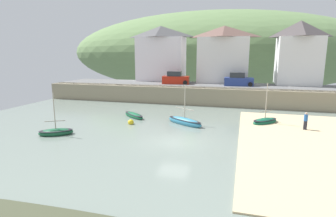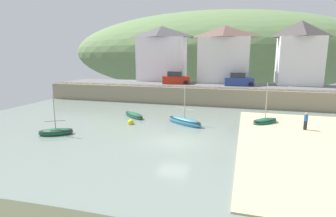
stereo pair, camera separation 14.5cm
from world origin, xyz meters
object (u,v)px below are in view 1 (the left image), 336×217
object	(u,v)px
motorboat_with_cabin	(265,121)
parked_car_near_slipway	(176,79)
waterfront_building_left	(161,53)
fishing_boat_green	(56,132)
waterfront_building_centre	(224,54)
person_on_slipway	(306,120)
sailboat_white_hull	(134,115)
waterfront_building_right	(299,52)
sailboat_nearest_shore	(185,122)
mooring_buoy	(131,122)
parked_car_by_wall	(238,80)

from	to	relation	value
motorboat_with_cabin	parked_car_near_slipway	size ratio (longest dim) A/B	1.01
waterfront_building_left	fishing_boat_green	xyz separation A→B (m)	(-1.61, -26.06, -6.85)
waterfront_building_centre	person_on_slipway	bearing A→B (deg)	-64.25
sailboat_white_hull	person_on_slipway	world-z (taller)	person_on_slipway
fishing_boat_green	person_on_slipway	size ratio (longest dim) A/B	2.38
waterfront_building_right	sailboat_nearest_shore	size ratio (longest dim) A/B	2.21
motorboat_with_cabin	parked_car_near_slipway	xyz separation A→B (m)	(-12.53, 12.61, 2.95)
motorboat_with_cabin	fishing_boat_green	bearing A→B (deg)	160.69
mooring_buoy	waterfront_building_left	bearing A→B (deg)	98.77
waterfront_building_centre	mooring_buoy	xyz separation A→B (m)	(-7.36, -20.89, -6.78)
waterfront_building_centre	motorboat_with_cabin	world-z (taller)	waterfront_building_centre
waterfront_building_left	waterfront_building_right	world-z (taller)	waterfront_building_right
waterfront_building_left	sailboat_white_hull	distance (m)	19.35
sailboat_nearest_shore	motorboat_with_cabin	xyz separation A→B (m)	(7.78, 2.42, -0.03)
sailboat_white_hull	person_on_slipway	bearing A→B (deg)	36.64
person_on_slipway	sailboat_nearest_shore	bearing A→B (deg)	-176.06
fishing_boat_green	parked_car_near_slipway	size ratio (longest dim) A/B	0.90
sailboat_nearest_shore	parked_car_near_slipway	xyz separation A→B (m)	(-4.75, 15.02, 2.92)
waterfront_building_left	parked_car_by_wall	distance (m)	14.46
waterfront_building_right	parked_car_by_wall	size ratio (longest dim) A/B	2.25
sailboat_white_hull	fishing_boat_green	bearing A→B (deg)	-76.37
sailboat_nearest_shore	parked_car_by_wall	distance (m)	16.01
waterfront_building_left	waterfront_building_right	bearing A→B (deg)	0.00
sailboat_white_hull	mooring_buoy	xyz separation A→B (m)	(0.92, -2.96, -0.02)
parked_car_near_slipway	parked_car_by_wall	bearing A→B (deg)	-6.65
waterfront_building_centre	motorboat_with_cabin	xyz separation A→B (m)	(5.67, -17.11, -6.70)
parked_car_by_wall	person_on_slipway	world-z (taller)	parked_car_by_wall
waterfront_building_left	parked_car_near_slipway	world-z (taller)	waterfront_building_left
motorboat_with_cabin	parked_car_by_wall	bearing A→B (deg)	57.74
parked_car_by_wall	mooring_buoy	bearing A→B (deg)	-124.61
person_on_slipway	mooring_buoy	size ratio (longest dim) A/B	2.73
parked_car_by_wall	fishing_boat_green	bearing A→B (deg)	-127.78
waterfront_building_left	fishing_boat_green	world-z (taller)	waterfront_building_left
sailboat_white_hull	motorboat_with_cabin	bearing A→B (deg)	42.75
parked_car_near_slipway	sailboat_white_hull	bearing A→B (deg)	-102.67
waterfront_building_left	motorboat_with_cabin	size ratio (longest dim) A/B	2.14
waterfront_building_right	parked_car_by_wall	distance (m)	10.40
waterfront_building_left	sailboat_white_hull	size ratio (longest dim) A/B	2.64
sailboat_nearest_shore	parked_car_near_slipway	world-z (taller)	parked_car_near_slipway
motorboat_with_cabin	parked_car_near_slipway	bearing A→B (deg)	88.88
parked_car_near_slipway	parked_car_by_wall	size ratio (longest dim) A/B	1.02
waterfront_building_right	mooring_buoy	world-z (taller)	waterfront_building_right
waterfront_building_left	sailboat_white_hull	world-z (taller)	waterfront_building_left
mooring_buoy	person_on_slipway	bearing A→B (deg)	7.41
sailboat_white_hull	fishing_boat_green	xyz separation A→B (m)	(-3.92, -8.13, 0.03)
waterfront_building_centre	mooring_buoy	distance (m)	23.16
parked_car_by_wall	person_on_slipway	distance (m)	15.80
waterfront_building_centre	sailboat_nearest_shore	distance (m)	20.74
waterfront_building_left	mooring_buoy	xyz separation A→B (m)	(3.22, -20.89, -6.91)
waterfront_building_left	waterfront_building_right	size ratio (longest dim) A/B	0.98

